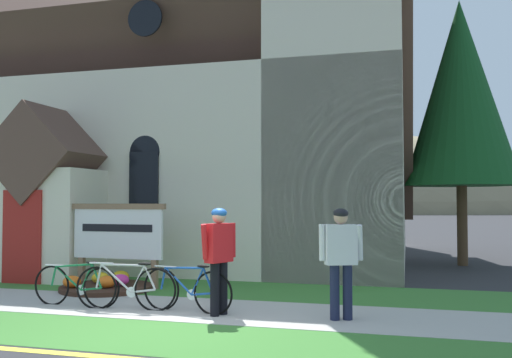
% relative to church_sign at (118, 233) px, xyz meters
% --- Properties ---
extents(ground, '(140.00, 140.00, 0.00)m').
position_rel_church_sign_xyz_m(ground, '(2.60, 0.55, -1.16)').
color(ground, '#2B2B2D').
extents(sidewalk_slab, '(32.00, 2.04, 0.01)m').
position_rel_church_sign_xyz_m(sidewalk_slab, '(-0.13, -1.86, -1.16)').
color(sidewalk_slab, '#A8A59E').
rests_on(sidewalk_slab, ground).
extents(church_lawn, '(24.00, 2.34, 0.01)m').
position_rel_church_sign_xyz_m(church_lawn, '(-0.13, 0.33, -1.16)').
color(church_lawn, '#38722D').
rests_on(church_lawn, ground).
extents(church_building, '(12.69, 12.76, 14.33)m').
position_rel_church_sign_xyz_m(church_building, '(0.26, 6.57, 3.89)').
color(church_building, beige).
rests_on(church_building, ground).
extents(church_sign, '(2.24, 0.19, 1.80)m').
position_rel_church_sign_xyz_m(church_sign, '(0.00, 0.00, 0.00)').
color(church_sign, '#7F6047').
rests_on(church_sign, ground).
extents(flower_bed, '(1.89, 1.89, 0.34)m').
position_rel_church_sign_xyz_m(flower_bed, '(-0.02, -0.44, -1.06)').
color(flower_bed, '#382319').
rests_on(flower_bed, ground).
extents(bicycle_green, '(1.73, 0.35, 0.82)m').
position_rel_church_sign_xyz_m(bicycle_green, '(2.47, -2.10, -0.79)').
color(bicycle_green, black).
rests_on(bicycle_green, ground).
extents(bicycle_black, '(1.80, 0.20, 0.83)m').
position_rel_church_sign_xyz_m(bicycle_black, '(1.39, -2.20, -0.78)').
color(bicycle_black, black).
rests_on(bicycle_black, ground).
extents(bicycle_yellow, '(1.72, 0.08, 0.82)m').
position_rel_church_sign_xyz_m(bicycle_yellow, '(0.39, -2.14, -0.79)').
color(bicycle_yellow, black).
rests_on(bicycle_yellow, ground).
extents(cyclist_in_blue_jersey, '(0.40, 0.65, 1.74)m').
position_rel_church_sign_xyz_m(cyclist_in_blue_jersey, '(3.08, -2.24, -0.13)').
color(cyclist_in_blue_jersey, black).
rests_on(cyclist_in_blue_jersey, ground).
extents(cyclist_in_green_jersey, '(0.66, 0.37, 1.74)m').
position_rel_church_sign_xyz_m(cyclist_in_green_jersey, '(5.04, -2.08, -0.13)').
color(cyclist_in_green_jersey, '#191E38').
rests_on(cyclist_in_green_jersey, ground).
extents(roadside_conifer, '(3.25, 3.25, 7.73)m').
position_rel_church_sign_xyz_m(roadside_conifer, '(7.57, 6.21, 3.83)').
color(roadside_conifer, '#4C3823').
rests_on(roadside_conifer, ground).
extents(distant_hill, '(80.08, 38.95, 26.16)m').
position_rel_church_sign_xyz_m(distant_hill, '(-8.35, 81.41, -1.16)').
color(distant_hill, '#847A5B').
rests_on(distant_hill, ground).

